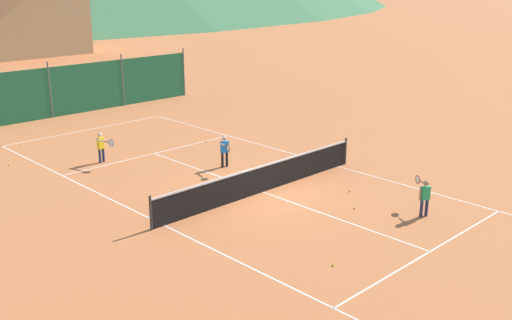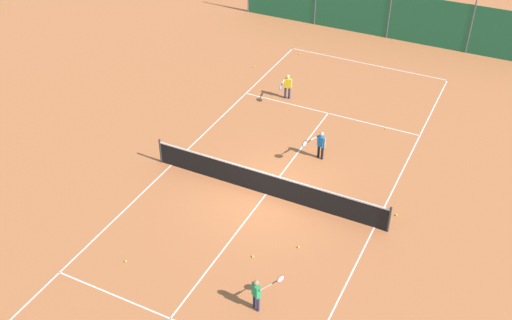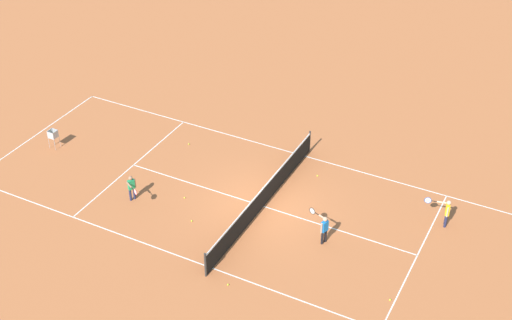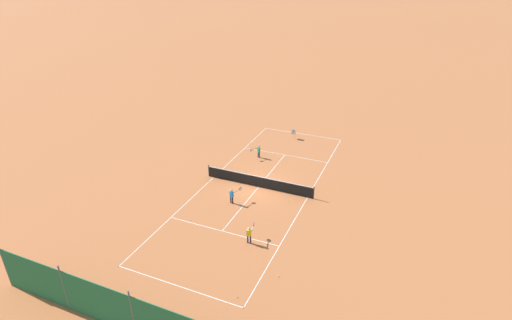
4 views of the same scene
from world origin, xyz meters
The scene contains 15 objects.
ground_plane centered at (0.00, 0.00, 0.00)m, with size 600.00×600.00×0.00m, color #BC6638.
court_line_markings centered at (0.00, 0.00, 0.00)m, with size 8.25×23.85×0.01m.
tennis_net centered at (0.00, 0.00, 0.50)m, with size 9.18×0.08×1.06m.
windscreen_fence_far centered at (0.00, 15.50, 1.31)m, with size 17.28×0.08×2.90m.
player_near_baseline centered at (0.91, 2.98, 0.71)m, with size 0.67×0.95×1.22m.
player_far_baseline centered at (-2.18, 6.78, 0.70)m, with size 0.40×1.04×1.20m.
player_near_service centered at (2.09, -4.92, 0.68)m, with size 0.76×0.84×1.16m.
tennis_ball_by_net_right centered at (-2.92, 1.11, 0.03)m, with size 0.07×0.07×0.07m, color #CCE033.
tennis_ball_alley_right centered at (2.69, 6.24, 0.03)m, with size 0.07×0.07×0.07m, color #CCE033.
tennis_ball_by_net_left centered at (1.02, -3.12, 0.03)m, with size 0.07×0.07×0.07m, color #CCE033.
tennis_ball_mid_court centered at (2.17, -2.07, 0.03)m, with size 0.07×0.07×0.07m, color #CCE033.
tennis_ball_near_corner centered at (4.60, 0.93, 0.03)m, with size 0.07×0.07×0.07m, color #CCE033.
tennis_ball_service_box centered at (-3.48, 11.39, 0.03)m, with size 0.07×0.07×0.07m, color #CCE033.
tennis_ball_alley_left centered at (-2.52, -5.11, 0.03)m, with size 0.07×0.07×0.07m, color #CCE033.
tennis_ball_far_corner centered at (-4.99, 9.02, 0.03)m, with size 0.07×0.07×0.07m, color #CCE033.
Camera 2 is at (7.26, -15.50, 13.70)m, focal length 42.00 mm.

